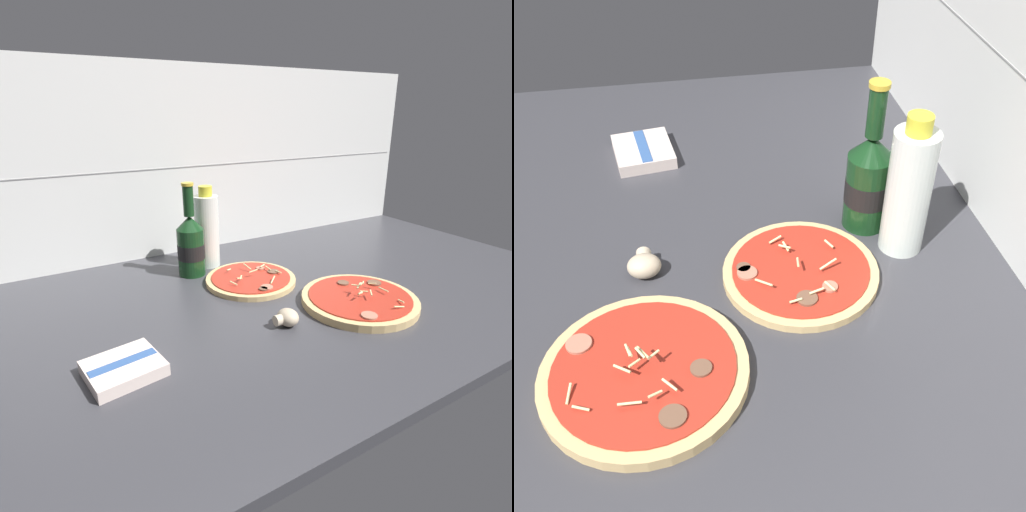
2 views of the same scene
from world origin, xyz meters
TOP-DOWN VIEW (x-y plane):
  - counter_slab at (0.00, 0.00)cm, footprint 160.00×90.00cm
  - pizza_near at (8.72, -13.20)cm, footprint 27.91×27.91cm
  - pizza_far at (-7.45, 11.38)cm, footprint 24.46×24.46cm
  - beer_bottle at (-18.97, 25.06)cm, footprint 7.67×7.67cm
  - oil_bottle at (-12.09, 29.24)cm, footprint 7.12×7.12cm
  - mushroom_left at (-12.29, -12.61)cm, footprint 5.58×5.31cm
  - dish_towel at (-47.11, -11.88)cm, footprint 14.05×12.62cm

SIDE VIEW (x-z plane):
  - counter_slab at x=0.00cm, z-range 0.00..2.50cm
  - pizza_far at x=-7.45cm, z-range 1.40..5.24cm
  - pizza_near at x=8.72cm, z-range 0.78..6.35cm
  - dish_towel at x=-47.11cm, z-range 2.43..4.99cm
  - mushroom_left at x=-12.29cm, z-range 2.50..6.22cm
  - beer_bottle at x=-18.97cm, z-range -1.57..24.65cm
  - oil_bottle at x=-12.09cm, z-range 1.53..25.55cm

